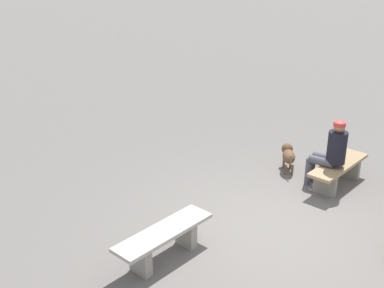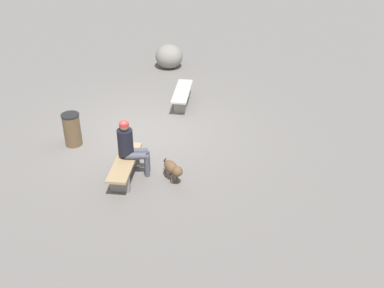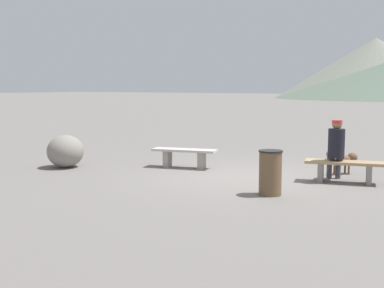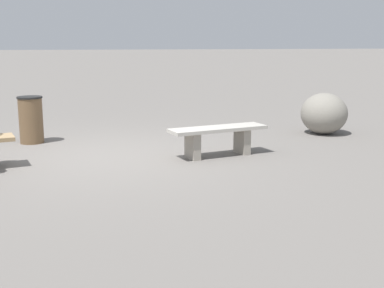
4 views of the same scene
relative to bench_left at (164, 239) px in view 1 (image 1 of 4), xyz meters
The scene contains 5 objects.
ground 1.86m from the bench_left, 10.49° to the right, with size 210.00×210.00×0.06m, color slate.
bench_left is the anchor object (origin of this frame).
bench_right 3.78m from the bench_left, ahead, with size 1.63×0.77×0.45m.
seated_person 3.61m from the bench_left, ahead, with size 0.47×0.67×1.29m.
dog 3.71m from the bench_left, 17.43° to the left, with size 0.52×0.59×0.48m.
Camera 1 is at (-4.58, -4.34, 3.89)m, focal length 43.43 mm.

